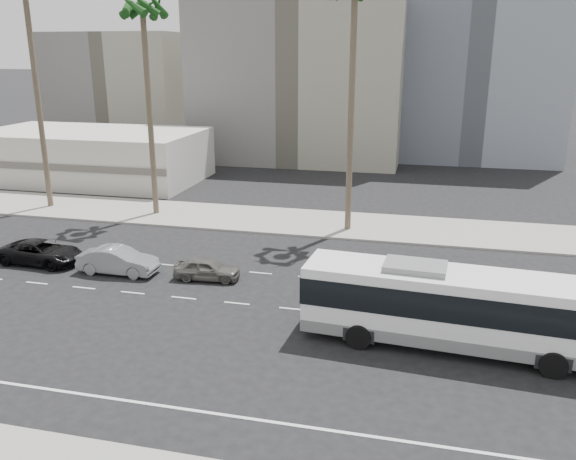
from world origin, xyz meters
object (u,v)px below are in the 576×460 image
(car_b, at_px, (118,261))
(palm_mid, at_px, (143,13))
(car_a, at_px, (207,269))
(city_bus, at_px, (452,306))
(car_c, at_px, (41,252))

(car_b, bearing_deg, palm_mid, 16.39)
(car_a, relative_size, car_b, 0.80)
(city_bus, distance_m, car_b, 19.55)
(car_c, distance_m, palm_mid, 19.13)
(city_bus, relative_size, car_c, 2.53)
(city_bus, bearing_deg, car_a, 163.68)
(city_bus, xyz_separation_m, car_a, (-13.43, 5.05, -1.33))
(city_bus, relative_size, car_a, 3.47)
(car_c, bearing_deg, car_b, -91.92)
(palm_mid, bearing_deg, car_c, -98.88)
(city_bus, distance_m, car_c, 25.00)
(city_bus, bearing_deg, palm_mid, 146.73)
(car_a, xyz_separation_m, car_b, (-5.50, -0.30, 0.14))
(car_a, xyz_separation_m, car_c, (-11.00, 0.12, 0.08))
(car_a, distance_m, palm_mid, 21.22)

